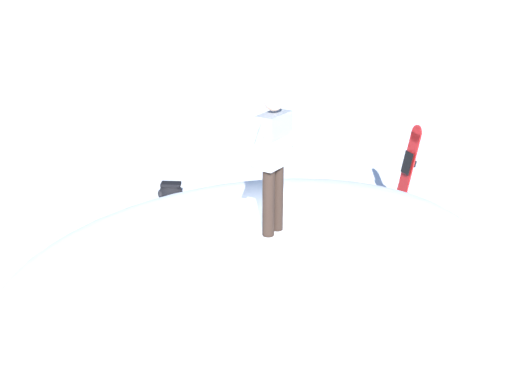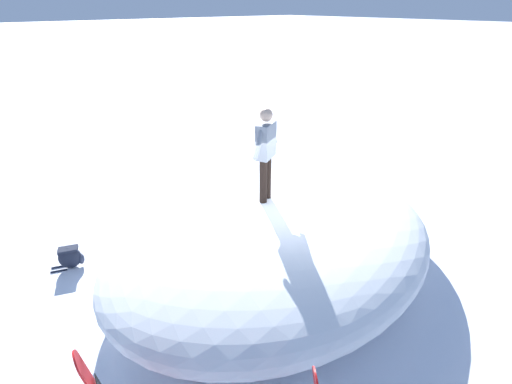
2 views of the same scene
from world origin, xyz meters
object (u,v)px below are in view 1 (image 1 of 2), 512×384
(snowboarder_standing, at_px, (273,153))
(backpack_near, at_px, (171,191))
(snowboard_primary_upright, at_px, (280,164))
(snowboard_secondary_upright, at_px, (407,173))

(snowboarder_standing, bearing_deg, backpack_near, 171.44)
(snowboard_primary_upright, relative_size, snowboard_secondary_upright, 0.96)
(snowboarder_standing, distance_m, snowboard_primary_upright, 4.24)
(backpack_near, bearing_deg, snowboard_secondary_upright, 45.78)
(snowboard_secondary_upright, bearing_deg, backpack_near, -134.22)
(snowboard_primary_upright, height_order, snowboard_secondary_upright, snowboard_secondary_upright)
(snowboard_primary_upright, xyz_separation_m, snowboard_secondary_upright, (1.56, 1.54, 0.04))
(snowboarder_standing, distance_m, backpack_near, 5.21)
(snowboard_secondary_upright, relative_size, backpack_near, 2.72)
(snowboard_primary_upright, xyz_separation_m, backpack_near, (-1.40, -1.51, -0.67))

